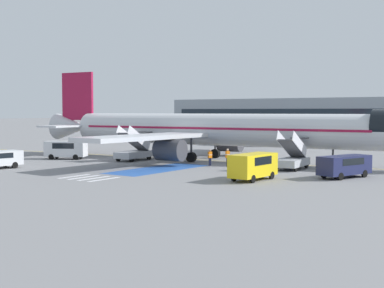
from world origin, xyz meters
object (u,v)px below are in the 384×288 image
boarding_stairs_forward (292,159)px  service_van_3 (344,164)px  ground_crew_1 (228,156)px  traffic_cone_0 (75,152)px  ground_crew_0 (210,156)px  service_van_2 (66,148)px  service_van_1 (253,164)px  airliner (212,130)px  boarding_stairs_aft (134,152)px  fuel_tanker (247,135)px

boarding_stairs_forward → service_van_3: boarding_stairs_forward is taller
ground_crew_1 → traffic_cone_0: ground_crew_1 is taller
boarding_stairs_forward → ground_crew_0: 8.54m
boarding_stairs_forward → service_van_2: (-26.51, -5.09, 0.30)m
service_van_1 → ground_crew_0: service_van_1 is taller
service_van_3 → ground_crew_1: (-12.89, 2.12, -0.08)m
boarding_stairs_forward → traffic_cone_0: (-30.09, -0.45, -0.62)m
boarding_stairs_forward → airliner: bearing=158.5°
service_van_2 → ground_crew_0: bearing=71.6°
service_van_1 → service_van_2: bearing=173.9°
airliner → boarding_stairs_forward: airliner is taller
boarding_stairs_aft → traffic_cone_0: 11.43m
airliner → service_van_1: 17.69m
boarding_stairs_aft → traffic_cone_0: size_ratio=7.76×
ground_crew_1 → airliner: bearing=-112.0°
service_van_3 → ground_crew_0: size_ratio=3.24×
service_van_1 → traffic_cone_0: (-30.89, 8.86, -0.95)m
fuel_tanker → boarding_stairs_aft: bearing=-4.4°
ground_crew_0 → ground_crew_1: size_ratio=0.92×
fuel_tanker → service_van_2: (-5.84, -33.24, -0.45)m
ground_crew_0 → service_van_2: bearing=114.5°
airliner → traffic_cone_0: size_ratio=68.04×
airliner → traffic_cone_0: airliner is taller
boarding_stairs_forward → boarding_stairs_aft: bearing=-180.0°
airliner → service_van_3: airliner is taller
fuel_tanker → service_van_3: fuel_tanker is taller
boarding_stairs_forward → service_van_1: size_ratio=1.09×
fuel_tanker → ground_crew_1: size_ratio=4.88×
boarding_stairs_forward → service_van_2: size_ratio=1.06×
ground_crew_1 → fuel_tanker: bearing=-133.0°
fuel_tanker → boarding_stairs_forward: bearing=28.3°
service_van_1 → boarding_stairs_aft: bearing=161.7°
fuel_tanker → ground_crew_1: 32.77m
fuel_tanker → traffic_cone_0: size_ratio=12.87×
fuel_tanker → service_van_3: 41.66m
boarding_stairs_aft → ground_crew_1: 12.29m
boarding_stairs_forward → traffic_cone_0: 30.10m
airliner → traffic_cone_0: 19.30m
fuel_tanker → ground_crew_0: fuel_tanker is taller
ground_crew_0 → ground_crew_1: ground_crew_1 is taller
ground_crew_0 → service_van_1: bearing=-115.1°
fuel_tanker → service_van_2: 33.75m
ground_crew_1 → boarding_stairs_forward: bearing=123.4°
ground_crew_1 → service_van_2: bearing=-58.2°
boarding_stairs_aft → fuel_tanker: boarding_stairs_aft is taller
airliner → traffic_cone_0: (-18.67, -3.73, -3.17)m
boarding_stairs_aft → service_van_2: boarding_stairs_aft is taller
airliner → service_van_3: 19.23m
boarding_stairs_aft → airliner: bearing=29.2°
fuel_tanker → ground_crew_1: fuel_tanker is taller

